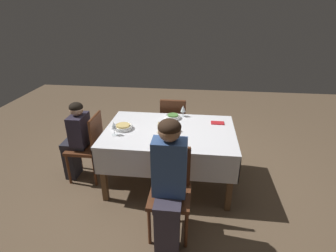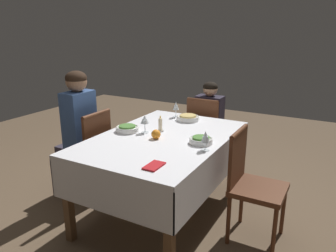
{
  "view_description": "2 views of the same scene",
  "coord_description": "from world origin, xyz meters",
  "px_view_note": "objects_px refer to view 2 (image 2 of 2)",
  "views": [
    {
      "loc": [
        0.3,
        -2.76,
        2.08
      ],
      "look_at": [
        -0.02,
        -0.03,
        0.8
      ],
      "focal_mm": 28.0,
      "sensor_mm": 36.0,
      "label": 1
    },
    {
      "loc": [
        2.27,
        1.3,
        1.61
      ],
      "look_at": [
        0.05,
        0.08,
        0.85
      ],
      "focal_mm": 35.0,
      "sensor_mm": 36.0,
      "label": 2
    }
  ],
  "objects_px": {
    "person_child_dark": "(211,121)",
    "bowl_west": "(188,118)",
    "chair_west": "(206,131)",
    "bowl_north": "(201,140)",
    "wine_glass_south": "(145,120)",
    "wine_glass_west": "(176,107)",
    "dining_table": "(163,146)",
    "chair_south": "(89,151)",
    "person_adult_denim": "(76,127)",
    "candle_centerpiece": "(160,126)",
    "bowl_south": "(127,129)",
    "chair_north": "(251,180)",
    "napkin_red_folded": "(154,166)",
    "wine_glass_north": "(205,138)",
    "orange_fruit": "(156,134)"
  },
  "relations": [
    {
      "from": "napkin_red_folded",
      "to": "person_adult_denim",
      "type": "bearing_deg",
      "value": -112.54
    },
    {
      "from": "person_child_dark",
      "to": "bowl_west",
      "type": "bearing_deg",
      "value": 89.35
    },
    {
      "from": "wine_glass_north",
      "to": "napkin_red_folded",
      "type": "height_order",
      "value": "wine_glass_north"
    },
    {
      "from": "dining_table",
      "to": "candle_centerpiece",
      "type": "xyz_separation_m",
      "value": [
        -0.11,
        -0.09,
        0.14
      ]
    },
    {
      "from": "chair_north",
      "to": "napkin_red_folded",
      "type": "relative_size",
      "value": 5.48
    },
    {
      "from": "wine_glass_south",
      "to": "wine_glass_west",
      "type": "xyz_separation_m",
      "value": [
        -0.59,
        -0.0,
        -0.0
      ]
    },
    {
      "from": "wine_glass_west",
      "to": "wine_glass_north",
      "type": "bearing_deg",
      "value": 40.63
    },
    {
      "from": "person_child_dark",
      "to": "bowl_north",
      "type": "height_order",
      "value": "person_child_dark"
    },
    {
      "from": "person_adult_denim",
      "to": "bowl_south",
      "type": "bearing_deg",
      "value": 96.16
    },
    {
      "from": "bowl_south",
      "to": "chair_north",
      "type": "bearing_deg",
      "value": 93.02
    },
    {
      "from": "chair_south",
      "to": "dining_table",
      "type": "bearing_deg",
      "value": 96.97
    },
    {
      "from": "person_adult_denim",
      "to": "wine_glass_west",
      "type": "xyz_separation_m",
      "value": [
        -0.7,
        0.7,
        0.14
      ]
    },
    {
      "from": "bowl_west",
      "to": "candle_centerpiece",
      "type": "relative_size",
      "value": 1.54
    },
    {
      "from": "chair_north",
      "to": "wine_glass_north",
      "type": "height_order",
      "value": "chair_north"
    },
    {
      "from": "candle_centerpiece",
      "to": "napkin_red_folded",
      "type": "relative_size",
      "value": 0.9
    },
    {
      "from": "chair_south",
      "to": "candle_centerpiece",
      "type": "relative_size",
      "value": 6.11
    },
    {
      "from": "napkin_red_folded",
      "to": "bowl_north",
      "type": "bearing_deg",
      "value": 170.96
    },
    {
      "from": "bowl_west",
      "to": "person_adult_denim",
      "type": "bearing_deg",
      "value": -53.38
    },
    {
      "from": "orange_fruit",
      "to": "person_child_dark",
      "type": "bearing_deg",
      "value": -179.93
    },
    {
      "from": "chair_north",
      "to": "person_child_dark",
      "type": "height_order",
      "value": "person_child_dark"
    },
    {
      "from": "bowl_west",
      "to": "wine_glass_north",
      "type": "height_order",
      "value": "wine_glass_north"
    },
    {
      "from": "chair_north",
      "to": "person_adult_denim",
      "type": "height_order",
      "value": "person_adult_denim"
    },
    {
      "from": "chair_west",
      "to": "bowl_north",
      "type": "bearing_deg",
      "value": 110.19
    },
    {
      "from": "wine_glass_west",
      "to": "wine_glass_north",
      "type": "distance_m",
      "value": 0.97
    },
    {
      "from": "wine_glass_west",
      "to": "bowl_south",
      "type": "bearing_deg",
      "value": -13.24
    },
    {
      "from": "chair_south",
      "to": "person_adult_denim",
      "type": "bearing_deg",
      "value": -90.0
    },
    {
      "from": "bowl_south",
      "to": "bowl_north",
      "type": "height_order",
      "value": "same"
    },
    {
      "from": "napkin_red_folded",
      "to": "orange_fruit",
      "type": "bearing_deg",
      "value": -150.35
    },
    {
      "from": "napkin_red_folded",
      "to": "chair_south",
      "type": "bearing_deg",
      "value": -115.36
    },
    {
      "from": "chair_west",
      "to": "bowl_west",
      "type": "bearing_deg",
      "value": 89.12
    },
    {
      "from": "dining_table",
      "to": "bowl_south",
      "type": "height_order",
      "value": "bowl_south"
    },
    {
      "from": "bowl_south",
      "to": "wine_glass_south",
      "type": "distance_m",
      "value": 0.18
    },
    {
      "from": "bowl_south",
      "to": "wine_glass_north",
      "type": "relative_size",
      "value": 1.35
    },
    {
      "from": "bowl_south",
      "to": "wine_glass_south",
      "type": "height_order",
      "value": "wine_glass_south"
    },
    {
      "from": "chair_south",
      "to": "bowl_north",
      "type": "xyz_separation_m",
      "value": [
        -0.09,
        1.1,
        0.26
      ]
    },
    {
      "from": "wine_glass_north",
      "to": "bowl_north",
      "type": "bearing_deg",
      "value": -144.8
    },
    {
      "from": "wine_glass_south",
      "to": "orange_fruit",
      "type": "bearing_deg",
      "value": 60.78
    },
    {
      "from": "wine_glass_south",
      "to": "wine_glass_west",
      "type": "bearing_deg",
      "value": -179.65
    },
    {
      "from": "wine_glass_west",
      "to": "bowl_north",
      "type": "bearing_deg",
      "value": 41.64
    },
    {
      "from": "wine_glass_north",
      "to": "bowl_west",
      "type": "bearing_deg",
      "value": -145.5
    },
    {
      "from": "person_adult_denim",
      "to": "wine_glass_north",
      "type": "height_order",
      "value": "person_adult_denim"
    },
    {
      "from": "dining_table",
      "to": "wine_glass_west",
      "type": "distance_m",
      "value": 0.67
    },
    {
      "from": "bowl_west",
      "to": "wine_glass_west",
      "type": "distance_m",
      "value": 0.19
    },
    {
      "from": "chair_north",
      "to": "bowl_west",
      "type": "height_order",
      "value": "chair_north"
    },
    {
      "from": "wine_glass_north",
      "to": "candle_centerpiece",
      "type": "distance_m",
      "value": 0.58
    },
    {
      "from": "wine_glass_south",
      "to": "bowl_west",
      "type": "distance_m",
      "value": 0.56
    },
    {
      "from": "chair_south",
      "to": "candle_centerpiece",
      "type": "height_order",
      "value": "chair_south"
    },
    {
      "from": "wine_glass_west",
      "to": "orange_fruit",
      "type": "bearing_deg",
      "value": 14.1
    },
    {
      "from": "chair_west",
      "to": "wine_glass_west",
      "type": "relative_size",
      "value": 5.5
    },
    {
      "from": "dining_table",
      "to": "chair_south",
      "type": "xyz_separation_m",
      "value": [
        0.09,
        -0.75,
        -0.15
      ]
    }
  ]
}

